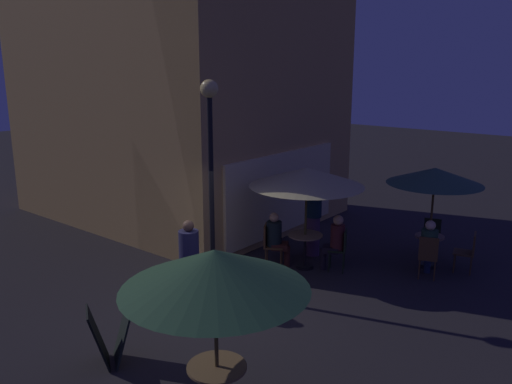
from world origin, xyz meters
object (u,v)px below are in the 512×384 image
object	(u,v)px
cafe_chair_1	(428,254)
patron_seated_2	(276,236)
menu_sandwich_board	(110,336)
cafe_table_0	(217,380)
patio_umbrella_2	(307,177)
patron_seated_0	(429,245)
cafe_table_1	(429,245)
patron_standing_4	(189,264)
patron_standing_3	(313,221)
patio_umbrella_1	(435,176)
cafe_chair_3	(341,246)
cafe_chair_2	(469,249)
cafe_chair_0	(432,233)
cafe_chair_4	(270,242)
patron_seated_1	(335,239)
patio_umbrella_0	(215,270)
cafe_table_2	(305,243)
street_lamp_near_corner	(210,145)

from	to	relation	value
cafe_chair_1	patron_seated_2	bearing A→B (deg)	96.71
menu_sandwich_board	cafe_table_0	xyz separation A→B (m)	(0.05, -2.17, 0.11)
menu_sandwich_board	patron_seated_2	size ratio (longest dim) A/B	0.72
cafe_table_0	cafe_chair_1	size ratio (longest dim) A/B	0.82
patio_umbrella_2	patron_seated_0	distance (m)	2.98
cafe_table_1	patron_standing_4	distance (m)	5.53
cafe_table_0	cafe_table_1	bearing A→B (deg)	-0.87
patron_standing_3	patron_standing_4	size ratio (longest dim) A/B	1.01
patio_umbrella_1	cafe_chair_3	xyz separation A→B (m)	(-1.49, 1.41, -1.51)
cafe_table_1	menu_sandwich_board	bearing A→B (deg)	161.87
menu_sandwich_board	cafe_chair_3	distance (m)	5.52
cafe_chair_2	cafe_chair_0	bearing A→B (deg)	-42.82
cafe_chair_4	patron_seated_1	bearing A→B (deg)	-2.87
patio_umbrella_0	patron_seated_1	world-z (taller)	patio_umbrella_0
cafe_table_0	cafe_table_2	world-z (taller)	cafe_table_2
patio_umbrella_0	menu_sandwich_board	bearing A→B (deg)	91.31
menu_sandwich_board	patron_standing_4	size ratio (longest dim) A/B	0.54
cafe_chair_4	menu_sandwich_board	bearing A→B (deg)	-114.61
cafe_chair_4	cafe_table_1	bearing A→B (deg)	7.17
cafe_chair_3	patron_seated_0	xyz separation A→B (m)	(0.89, -1.62, 0.14)
cafe_table_1	patron_seated_0	bearing A→B (deg)	-160.82
cafe_chair_4	patron_seated_0	bearing A→B (deg)	-2.83
cafe_chair_1	patron_seated_0	world-z (taller)	patron_seated_0
cafe_table_0	cafe_table_1	distance (m)	6.89
patron_seated_0	patron_standing_4	xyz separation A→B (m)	(-4.17, 2.99, 0.12)
patron_standing_4	cafe_table_2	bearing A→B (deg)	91.97
patron_seated_0	patron_seated_2	size ratio (longest dim) A/B	1.01
patio_umbrella_1	cafe_chair_1	xyz separation A→B (m)	(-0.73, -0.25, -1.52)
menu_sandwich_board	cafe_table_0	world-z (taller)	menu_sandwich_board
cafe_table_1	patron_seated_0	size ratio (longest dim) A/B	0.57
cafe_table_2	cafe_chair_0	bearing A→B (deg)	-36.29
cafe_table_1	cafe_chair_1	xyz separation A→B (m)	(-0.73, -0.25, 0.07)
patron_seated_1	patron_standing_4	bearing A→B (deg)	44.05
street_lamp_near_corner	menu_sandwich_board	xyz separation A→B (m)	(-2.86, -0.57, -2.53)
patron_standing_3	cafe_chair_0	bearing A→B (deg)	-101.69
menu_sandwich_board	patron_seated_2	distance (m)	4.80
menu_sandwich_board	cafe_chair_4	bearing A→B (deg)	38.87
cafe_table_0	cafe_chair_3	size ratio (longest dim) A/B	0.82
cafe_table_1	patron_seated_0	world-z (taller)	patron_seated_0
cafe_chair_2	patio_umbrella_2	bearing A→B (deg)	20.35
patron_standing_3	patio_umbrella_2	bearing A→B (deg)	150.46
cafe_table_1	patio_umbrella_2	xyz separation A→B (m)	(-1.82, 2.14, 1.60)
cafe_table_2	patron_standing_4	bearing A→B (deg)	167.74
menu_sandwich_board	cafe_table_1	world-z (taller)	menu_sandwich_board
cafe_chair_4	patio_umbrella_0	bearing A→B (deg)	-90.98
patio_umbrella_1	cafe_chair_1	world-z (taller)	patio_umbrella_1
cafe_chair_3	cafe_chair_4	xyz separation A→B (m)	(-0.75, 1.41, 0.00)
street_lamp_near_corner	cafe_table_0	xyz separation A→B (m)	(-2.81, -2.74, -2.42)
street_lamp_near_corner	patio_umbrella_1	distance (m)	5.05
cafe_table_0	patron_seated_1	bearing A→B (deg)	15.02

